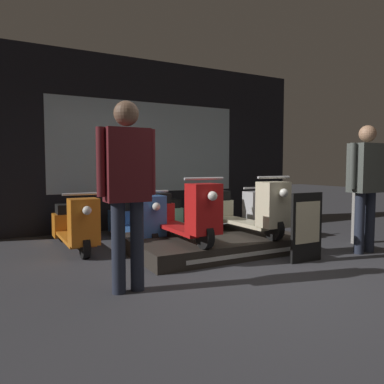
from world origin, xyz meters
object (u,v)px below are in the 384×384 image
at_px(scooter_display_left, 179,214).
at_px(scooter_display_right, 243,210).
at_px(scooter_backrow_0, 74,225).
at_px(price_sign_board, 307,227).
at_px(person_left_browsing, 127,181).
at_px(street_bollard, 355,211).
at_px(scooter_backrow_1, 135,221).
at_px(scooter_backrow_3, 233,214).
at_px(scooter_backrow_2, 188,217).
at_px(person_right_browsing, 366,177).

relative_size(scooter_display_left, scooter_display_right, 1.00).
bearing_deg(scooter_display_right, scooter_backrow_0, 154.85).
bearing_deg(price_sign_board, person_left_browsing, -179.53).
relative_size(scooter_backrow_0, price_sign_board, 2.09).
bearing_deg(scooter_backrow_0, street_bollard, -23.47).
bearing_deg(scooter_display_right, price_sign_board, -81.45).
height_order(scooter_backrow_0, scooter_backrow_1, same).
bearing_deg(person_left_browsing, scooter_backrow_3, 38.84).
xyz_separation_m(scooter_display_right, person_left_browsing, (-2.14, -1.12, 0.51)).
bearing_deg(scooter_backrow_3, scooter_backrow_1, 180.00).
height_order(scooter_display_right, scooter_backrow_2, scooter_display_right).
xyz_separation_m(scooter_display_right, street_bollard, (1.64, -0.64, -0.04)).
distance_m(scooter_backrow_0, scooter_backrow_2, 1.85).
relative_size(scooter_backrow_2, price_sign_board, 2.09).
xyz_separation_m(scooter_backrow_2, person_left_browsing, (-1.76, -2.17, 0.72)).
height_order(scooter_display_left, scooter_backrow_3, scooter_display_left).
relative_size(scooter_backrow_0, street_bollard, 1.79).
bearing_deg(scooter_display_left, price_sign_board, -42.00).
xyz_separation_m(scooter_display_left, scooter_backrow_3, (1.60, 1.05, -0.21)).
bearing_deg(person_right_browsing, person_left_browsing, 180.00).
bearing_deg(scooter_backrow_2, scooter_backrow_1, 180.00).
bearing_deg(scooter_backrow_1, scooter_backrow_2, 0.00).
xyz_separation_m(person_left_browsing, person_right_browsing, (3.37, -0.00, -0.01)).
xyz_separation_m(scooter_display_left, scooter_backrow_0, (-1.18, 1.05, -0.21)).
height_order(person_left_browsing, person_right_browsing, person_left_browsing).
distance_m(scooter_display_left, scooter_backrow_2, 1.26).
height_order(scooter_display_right, price_sign_board, scooter_display_right).
xyz_separation_m(person_right_browsing, street_bollard, (0.42, 0.48, -0.54)).
relative_size(scooter_backrow_1, scooter_backrow_3, 1.00).
distance_m(scooter_display_right, person_right_browsing, 1.73).
bearing_deg(scooter_backrow_0, scooter_backrow_3, 0.00).
xyz_separation_m(scooter_backrow_0, scooter_backrow_3, (2.78, 0.00, 0.00)).
height_order(scooter_backrow_2, person_right_browsing, person_right_browsing).
bearing_deg(person_left_browsing, scooter_backrow_1, 68.83).
distance_m(scooter_backrow_3, person_left_browsing, 3.53).
relative_size(scooter_backrow_3, street_bollard, 1.79).
bearing_deg(street_bollard, scooter_backrow_3, 123.16).
relative_size(scooter_display_left, price_sign_board, 2.09).
height_order(scooter_display_right, scooter_backrow_3, scooter_display_right).
distance_m(price_sign_board, street_bollard, 1.55).
bearing_deg(person_right_browsing, scooter_backrow_1, 139.45).
relative_size(scooter_backrow_2, person_left_browsing, 1.01).
xyz_separation_m(scooter_display_left, person_right_browsing, (2.28, -1.12, 0.50)).
relative_size(scooter_backrow_0, person_right_browsing, 1.04).
bearing_deg(scooter_display_left, scooter_backrow_2, 57.25).
bearing_deg(price_sign_board, scooter_display_right, 98.55).
bearing_deg(person_left_browsing, scooter_display_left, 45.72).
bearing_deg(person_right_browsing, scooter_display_left, 153.88).
relative_size(scooter_display_left, scooter_backrow_2, 1.00).
bearing_deg(scooter_backrow_3, scooter_display_right, -117.47).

